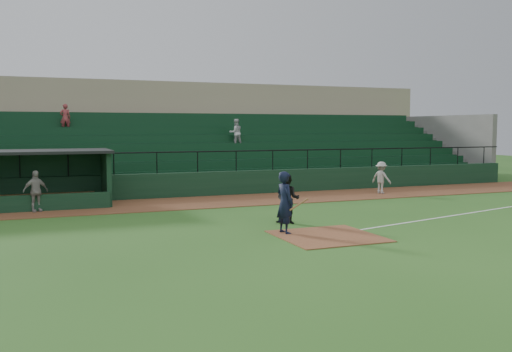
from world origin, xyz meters
name	(u,v)px	position (x,y,z in m)	size (l,w,h in m)	color
ground	(313,231)	(0.00, 0.00, 0.00)	(90.00, 90.00, 0.00)	#2A5A1D
warning_track	(232,201)	(0.00, 8.00, 0.01)	(40.00, 4.00, 0.03)	brown
home_plate_dirt	(328,236)	(0.00, -1.00, 0.01)	(3.00, 3.00, 0.03)	brown
foul_line	(477,212)	(8.00, 1.20, 0.01)	(18.00, 0.09, 0.01)	white
stadium_structure	(185,146)	(0.00, 16.46, 2.30)	(38.00, 13.08, 6.40)	#10311C
dugout	(0,176)	(-9.75, 9.56, 1.33)	(8.90, 3.20, 2.42)	#10311C
batter_at_plate	(285,203)	(-1.04, -0.08, 1.00)	(1.09, 0.80, 2.00)	black
umpire	(288,199)	(-0.17, 1.56, 0.87)	(0.85, 0.66, 1.75)	black
runner	(381,178)	(7.96, 7.76, 0.84)	(1.04, 0.60, 1.62)	#ABA6A0
dugout_player_a	(35,191)	(-8.39, 7.65, 0.86)	(0.97, 0.40, 1.65)	#9D9893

